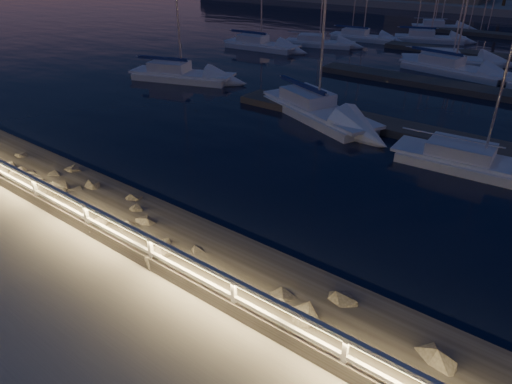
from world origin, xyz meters
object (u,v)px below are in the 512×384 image
sailboat_j (318,42)px  sailboat_b (316,108)px  sailboat_g (449,59)px  sailboat_f (451,67)px  sailboat_n (361,36)px  sailboat_i (428,37)px  sailboat_c (477,161)px  sailboat_a (179,74)px  guard_rail (201,271)px  sailboat_e (259,44)px  sailboat_m (439,26)px

sailboat_j → sailboat_b: bearing=-77.7°
sailboat_b → sailboat_g: size_ratio=1.07×
sailboat_f → sailboat_n: bearing=153.9°
sailboat_g → sailboat_j: 12.62m
sailboat_i → sailboat_c: bearing=-88.7°
sailboat_a → sailboat_f: 20.63m
sailboat_b → sailboat_c: sailboat_b is taller
guard_rail → sailboat_e: sailboat_e is taller
sailboat_f → sailboat_j: sailboat_f is taller
sailboat_e → sailboat_g: bearing=10.3°
guard_rail → sailboat_n: size_ratio=3.75×
sailboat_m → guard_rail: bearing=-102.4°
sailboat_g → sailboat_i: sailboat_g is taller
sailboat_j → sailboat_n: size_ratio=0.97×
sailboat_g → sailboat_n: bearing=127.0°
sailboat_c → sailboat_j: size_ratio=1.12×
sailboat_e → sailboat_f: 17.38m
guard_rail → sailboat_j: size_ratio=3.88×
sailboat_e → sailboat_g: size_ratio=0.95×
sailboat_b → sailboat_e: size_ratio=1.12×
sailboat_e → sailboat_n: sailboat_e is taller
sailboat_n → sailboat_b: bearing=-75.0°
sailboat_b → sailboat_i: 27.11m
sailboat_a → sailboat_g: bearing=31.4°
sailboat_f → sailboat_b: bearing=-91.1°
sailboat_b → sailboat_m: size_ratio=1.32×
sailboat_e → sailboat_m: size_ratio=1.18×
sailboat_c → sailboat_m: bearing=106.9°
guard_rail → sailboat_g: bearing=96.5°
sailboat_a → sailboat_m: (7.64, 34.30, -0.05)m
sailboat_a → sailboat_n: (3.43, 22.71, -0.05)m
sailboat_e → sailboat_i: bearing=44.7°
sailboat_b → guard_rail: bearing=-46.6°
sailboat_g → sailboat_n: sailboat_g is taller
sailboat_m → sailboat_n: (-4.21, -11.59, -0.00)m
sailboat_g → sailboat_i: (-4.84, 9.00, 0.01)m
sailboat_a → sailboat_f: (15.10, 14.06, -0.00)m
sailboat_c → sailboat_f: 18.05m
sailboat_n → sailboat_i: bearing=24.9°
sailboat_f → sailboat_a: bearing=-126.6°
sailboat_j → sailboat_n: bearing=52.1°
sailboat_e → sailboat_g: sailboat_g is taller
guard_rail → sailboat_n: bearing=110.2°
sailboat_m → sailboat_n: bearing=-133.8°
sailboat_a → sailboat_c: sailboat_a is taller
sailboat_b → sailboat_g: bearing=106.3°
sailboat_b → sailboat_c: (9.28, -1.96, -0.06)m
sailboat_c → sailboat_m: 39.62m
sailboat_i → sailboat_e: bearing=-151.9°
sailboat_j → sailboat_n: sailboat_n is taller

